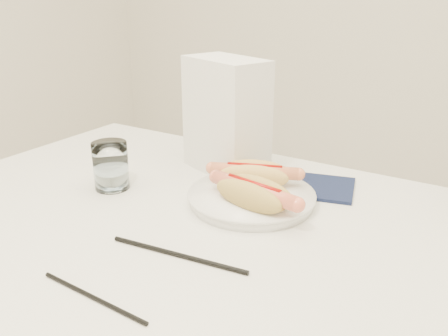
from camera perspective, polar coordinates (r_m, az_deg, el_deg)
The scene contains 9 objects.
table at distance 0.88m, azimuth -2.64°, elevation -9.95°, with size 1.20×0.80×0.75m.
plate at distance 0.92m, azimuth 3.31°, elevation -3.72°, with size 0.24×0.24×0.02m, color white.
hotdog_left at distance 0.95m, azimuth 3.68°, elevation -0.77°, with size 0.17×0.11×0.05m.
hotdog_right at distance 0.86m, azimuth 3.62°, elevation -3.11°, with size 0.19×0.10×0.05m.
water_glass at distance 1.00m, azimuth -13.44°, elevation 0.28°, with size 0.07×0.07×0.10m, color silver.
chopstick_near at distance 0.75m, azimuth -5.56°, elevation -10.31°, with size 0.01×0.01×0.24m, color black.
chopstick_far at distance 0.68m, azimuth -15.43°, elevation -14.73°, with size 0.01×0.01×0.19m, color black.
napkin_box at distance 1.05m, azimuth 0.25°, elevation 6.25°, with size 0.19×0.11×0.25m, color silver.
navy_napkin at distance 1.01m, azimuth 11.58°, elevation -2.27°, with size 0.13×0.13×0.01m, color #111835.
Camera 1 is at (0.43, -0.62, 1.14)m, focal length 38.08 mm.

